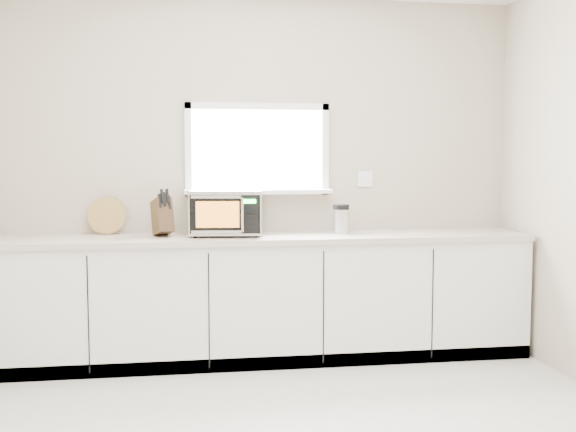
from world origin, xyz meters
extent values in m
cube|color=#B0A08C|center=(0.00, 2.00, 1.35)|extent=(4.00, 0.02, 2.70)
cube|color=white|center=(0.00, 1.99, 1.55)|extent=(1.00, 0.02, 0.60)
cube|color=white|center=(0.00, 1.92, 1.23)|extent=(1.12, 0.16, 0.03)
cube|color=white|center=(0.00, 1.97, 1.88)|extent=(1.10, 0.04, 0.05)
cube|color=white|center=(0.00, 1.97, 1.23)|extent=(1.10, 0.04, 0.05)
cube|color=white|center=(-0.53, 1.97, 1.55)|extent=(0.05, 0.04, 0.70)
cube|color=white|center=(0.53, 1.97, 1.55)|extent=(0.05, 0.04, 0.70)
cube|color=white|center=(0.85, 1.99, 1.32)|extent=(0.12, 0.01, 0.12)
cube|color=silver|center=(0.00, 1.70, 0.44)|extent=(3.92, 0.60, 0.88)
cube|color=beige|center=(0.00, 1.69, 0.90)|extent=(3.92, 0.64, 0.04)
cylinder|color=black|center=(-0.49, 1.60, 0.93)|extent=(0.02, 0.02, 0.02)
cylinder|color=black|center=(-0.45, 1.91, 0.93)|extent=(0.02, 0.02, 0.02)
cylinder|color=black|center=(-0.06, 1.56, 0.93)|extent=(0.02, 0.02, 0.02)
cylinder|color=black|center=(-0.03, 1.86, 0.93)|extent=(0.02, 0.02, 0.02)
cube|color=silver|center=(-0.26, 1.73, 1.09)|extent=(0.55, 0.44, 0.31)
cube|color=black|center=(-0.28, 1.53, 1.09)|extent=(0.49, 0.07, 0.27)
cube|color=orange|center=(-0.33, 1.53, 1.09)|extent=(0.30, 0.04, 0.18)
cylinder|color=silver|center=(-0.16, 1.50, 1.09)|extent=(0.02, 0.02, 0.24)
cube|color=black|center=(-0.11, 1.51, 1.09)|extent=(0.12, 0.02, 0.26)
cube|color=#19FF33|center=(-0.11, 1.51, 1.18)|extent=(0.09, 0.01, 0.03)
cube|color=silver|center=(-0.26, 1.73, 1.25)|extent=(0.55, 0.44, 0.01)
cube|color=#463119|center=(-0.72, 1.74, 1.06)|extent=(0.18, 0.26, 0.29)
cube|color=black|center=(-0.73, 1.67, 1.18)|extent=(0.03, 0.05, 0.10)
cube|color=black|center=(-0.70, 1.68, 1.19)|extent=(0.03, 0.05, 0.10)
cube|color=black|center=(-0.67, 1.69, 1.17)|extent=(0.03, 0.05, 0.10)
cube|color=black|center=(-0.71, 1.68, 1.21)|extent=(0.03, 0.05, 0.10)
cube|color=black|center=(-0.68, 1.69, 1.21)|extent=(0.03, 0.05, 0.10)
cylinder|color=#A58140|center=(-1.13, 1.94, 1.06)|extent=(0.28, 0.07, 0.28)
cylinder|color=silver|center=(0.60, 1.74, 1.01)|extent=(0.14, 0.14, 0.18)
cylinder|color=black|center=(0.60, 1.74, 1.12)|extent=(0.14, 0.14, 0.04)
camera|label=1|loc=(-0.54, -3.16, 1.46)|focal=42.00mm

